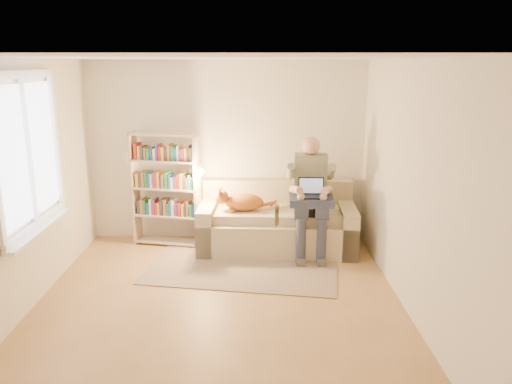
{
  "coord_description": "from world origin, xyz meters",
  "views": [
    {
      "loc": [
        0.37,
        -4.94,
        2.55
      ],
      "look_at": [
        0.41,
        1.0,
        1.01
      ],
      "focal_mm": 35.0,
      "sensor_mm": 36.0,
      "label": 1
    }
  ],
  "objects_px": {
    "sofa": "(277,225)",
    "laptop": "(315,192)",
    "person": "(311,190)",
    "bookshelf": "(166,184)",
    "cat": "(239,202)"
  },
  "relations": [
    {
      "from": "person",
      "to": "bookshelf",
      "type": "xyz_separation_m",
      "value": [
        -2.0,
        0.34,
        0.01
      ]
    },
    {
      "from": "bookshelf",
      "to": "cat",
      "type": "bearing_deg",
      "value": -2.23
    },
    {
      "from": "person",
      "to": "laptop",
      "type": "xyz_separation_m",
      "value": [
        0.04,
        -0.15,
        0.01
      ]
    },
    {
      "from": "person",
      "to": "sofa",
      "type": "bearing_deg",
      "value": 160.3
    },
    {
      "from": "sofa",
      "to": "laptop",
      "type": "xyz_separation_m",
      "value": [
        0.48,
        -0.34,
        0.57
      ]
    },
    {
      "from": "sofa",
      "to": "bookshelf",
      "type": "height_order",
      "value": "bookshelf"
    },
    {
      "from": "sofa",
      "to": "person",
      "type": "relative_size",
      "value": 1.38
    },
    {
      "from": "sofa",
      "to": "person",
      "type": "xyz_separation_m",
      "value": [
        0.44,
        -0.19,
        0.56
      ]
    },
    {
      "from": "bookshelf",
      "to": "person",
      "type": "bearing_deg",
      "value": 2.42
    },
    {
      "from": "sofa",
      "to": "bookshelf",
      "type": "relative_size",
      "value": 1.35
    },
    {
      "from": "cat",
      "to": "bookshelf",
      "type": "height_order",
      "value": "bookshelf"
    },
    {
      "from": "sofa",
      "to": "cat",
      "type": "bearing_deg",
      "value": -165.28
    },
    {
      "from": "cat",
      "to": "bookshelf",
      "type": "bearing_deg",
      "value": 168.96
    },
    {
      "from": "laptop",
      "to": "cat",
      "type": "bearing_deg",
      "value": 170.41
    },
    {
      "from": "laptop",
      "to": "bookshelf",
      "type": "distance_m",
      "value": 2.11
    }
  ]
}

